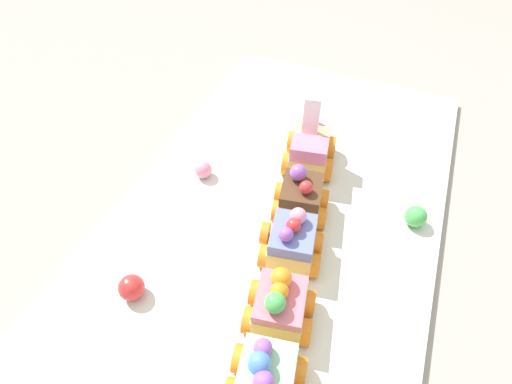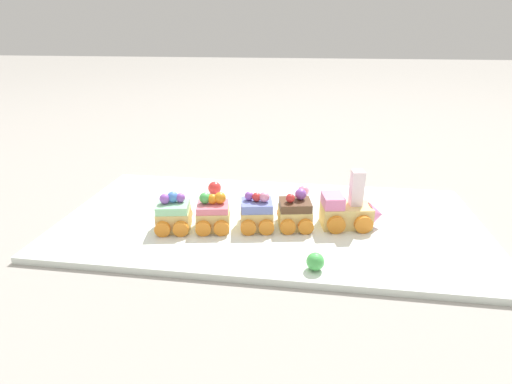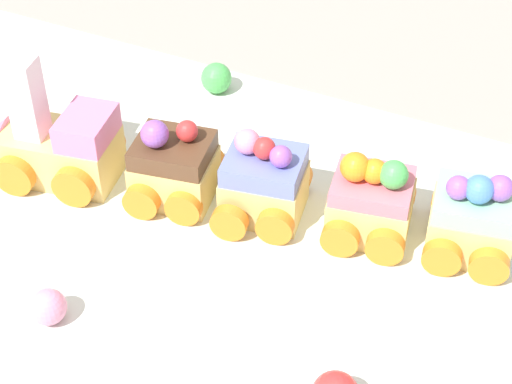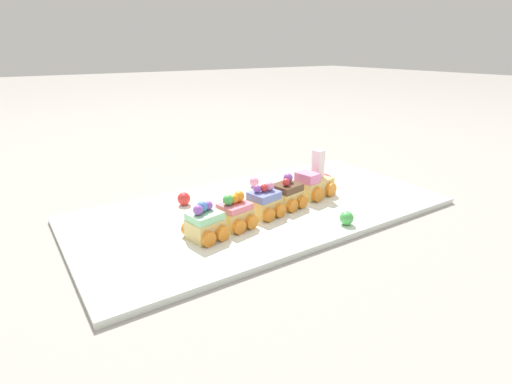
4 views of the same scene
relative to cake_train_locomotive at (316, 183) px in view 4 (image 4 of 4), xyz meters
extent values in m
plane|color=gray|center=(-0.15, 0.01, -0.04)|extent=(10.00, 10.00, 0.00)
cube|color=silver|center=(-0.15, 0.01, -0.03)|extent=(0.80, 0.40, 0.01)
cube|color=#E5C675|center=(-0.01, 0.00, -0.01)|extent=(0.10, 0.07, 0.04)
cube|color=pink|center=(-0.03, -0.01, 0.02)|extent=(0.04, 0.05, 0.02)
cone|color=pink|center=(0.05, 0.01, -0.01)|extent=(0.03, 0.05, 0.05)
cube|color=white|center=(0.01, 0.00, 0.02)|extent=(0.03, 0.03, 0.02)
cube|color=white|center=(0.01, 0.00, 0.04)|extent=(0.03, 0.03, 0.02)
cube|color=white|center=(0.01, 0.00, 0.07)|extent=(0.03, 0.03, 0.02)
cylinder|color=orange|center=(0.02, -0.03, -0.01)|extent=(0.03, 0.02, 0.03)
cylinder|color=orange|center=(0.01, 0.03, -0.01)|extent=(0.03, 0.02, 0.03)
cylinder|color=orange|center=(-0.03, -0.04, -0.01)|extent=(0.03, 0.02, 0.03)
cylinder|color=orange|center=(-0.04, 0.02, -0.01)|extent=(0.03, 0.02, 0.03)
cube|color=#E5C675|center=(-0.10, -0.02, -0.01)|extent=(0.07, 0.06, 0.04)
cube|color=brown|center=(-0.10, -0.02, 0.02)|extent=(0.06, 0.06, 0.02)
sphere|color=red|center=(-0.11, -0.03, 0.03)|extent=(0.02, 0.02, 0.02)
sphere|color=#9956C6|center=(-0.09, -0.01, 0.03)|extent=(0.02, 0.02, 0.02)
cylinder|color=orange|center=(-0.08, -0.05, -0.01)|extent=(0.03, 0.01, 0.03)
cylinder|color=orange|center=(-0.09, 0.01, -0.01)|extent=(0.03, 0.01, 0.03)
cylinder|color=orange|center=(-0.11, -0.05, -0.01)|extent=(0.03, 0.01, 0.03)
cylinder|color=orange|center=(-0.12, 0.01, -0.01)|extent=(0.03, 0.01, 0.03)
cube|color=#E5C675|center=(-0.17, -0.03, -0.01)|extent=(0.07, 0.06, 0.04)
cube|color=#6B7AC6|center=(-0.17, -0.03, 0.02)|extent=(0.06, 0.06, 0.02)
sphere|color=#9956C6|center=(-0.19, -0.03, 0.03)|extent=(0.02, 0.02, 0.02)
sphere|color=red|center=(-0.17, -0.03, 0.03)|extent=(0.02, 0.02, 0.02)
sphere|color=pink|center=(-0.16, -0.03, 0.03)|extent=(0.02, 0.02, 0.02)
cylinder|color=orange|center=(-0.15, -0.06, -0.01)|extent=(0.03, 0.01, 0.03)
cylinder|color=orange|center=(-0.16, 0.00, -0.01)|extent=(0.03, 0.01, 0.03)
cylinder|color=orange|center=(-0.18, -0.06, -0.01)|extent=(0.03, 0.01, 0.03)
cylinder|color=orange|center=(-0.19, 0.00, -0.01)|extent=(0.03, 0.01, 0.03)
cube|color=#E5C675|center=(-0.25, -0.05, -0.01)|extent=(0.07, 0.06, 0.04)
cube|color=#E57084|center=(-0.25, -0.05, 0.01)|extent=(0.06, 0.06, 0.01)
sphere|color=#4CBC56|center=(-0.26, -0.04, 0.03)|extent=(0.02, 0.02, 0.02)
sphere|color=orange|center=(-0.25, -0.04, 0.03)|extent=(0.02, 0.02, 0.02)
sphere|color=orange|center=(-0.24, -0.04, 0.03)|extent=(0.03, 0.03, 0.02)
cylinder|color=orange|center=(-0.23, -0.07, -0.01)|extent=(0.03, 0.01, 0.03)
cylinder|color=orange|center=(-0.24, -0.01, -0.01)|extent=(0.03, 0.01, 0.03)
cylinder|color=orange|center=(-0.26, -0.08, -0.01)|extent=(0.03, 0.01, 0.03)
cylinder|color=orange|center=(-0.27, -0.02, -0.01)|extent=(0.03, 0.01, 0.03)
cube|color=#E5C675|center=(-0.32, -0.06, -0.01)|extent=(0.07, 0.06, 0.04)
cube|color=#93DBA3|center=(-0.32, -0.06, 0.01)|extent=(0.06, 0.06, 0.01)
sphere|color=#9956C6|center=(-0.33, -0.06, 0.03)|extent=(0.02, 0.02, 0.02)
sphere|color=#4C84E0|center=(-0.32, -0.05, 0.03)|extent=(0.02, 0.02, 0.02)
sphere|color=#9956C6|center=(-0.31, -0.05, 0.03)|extent=(0.02, 0.02, 0.02)
cylinder|color=orange|center=(-0.30, -0.09, -0.01)|extent=(0.03, 0.01, 0.03)
cylinder|color=orange|center=(-0.31, -0.03, -0.01)|extent=(0.03, 0.01, 0.03)
cylinder|color=orange|center=(-0.33, -0.09, -0.01)|extent=(0.03, 0.01, 0.03)
cylinder|color=orange|center=(-0.34, -0.03, -0.01)|extent=(0.03, 0.01, 0.03)
sphere|color=red|center=(-0.29, 0.11, -0.01)|extent=(0.03, 0.03, 0.03)
sphere|color=#4CBC56|center=(-0.06, -0.16, -0.01)|extent=(0.03, 0.03, 0.03)
sphere|color=pink|center=(-0.09, 0.13, -0.02)|extent=(0.02, 0.02, 0.02)
camera|label=1|loc=(-0.43, -0.10, 0.38)|focal=28.00mm
camera|label=2|loc=(-0.08, -0.69, 0.31)|focal=28.00mm
camera|label=3|loc=(-0.38, 0.41, 0.41)|focal=60.00mm
camera|label=4|loc=(-0.61, -0.66, 0.30)|focal=28.00mm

